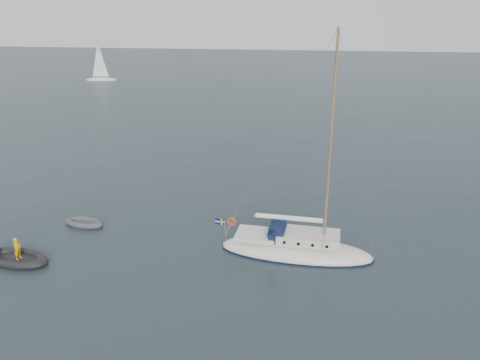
# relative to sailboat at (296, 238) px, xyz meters

# --- Properties ---
(ground) EXTENTS (300.00, 300.00, 0.00)m
(ground) POSITION_rel_sailboat_xyz_m (-3.01, -1.21, -1.01)
(ground) COLOR black
(ground) RESTS_ON ground
(sailboat) EXTENTS (9.38, 2.81, 13.36)m
(sailboat) POSITION_rel_sailboat_xyz_m (0.00, 0.00, 0.00)
(sailboat) COLOR beige
(sailboat) RESTS_ON ground
(dinghy) EXTENTS (2.86, 1.29, 0.41)m
(dinghy) POSITION_rel_sailboat_xyz_m (-14.17, 1.72, -0.83)
(dinghy) COLOR #4E4F53
(dinghy) RESTS_ON ground
(rib) EXTENTS (4.13, 1.88, 1.55)m
(rib) POSITION_rel_sailboat_xyz_m (-15.77, -3.41, -0.77)
(rib) COLOR black
(rib) RESTS_ON ground
(distant_yacht_c) EXTENTS (6.23, 3.33, 8.26)m
(distant_yacht_c) POSITION_rel_sailboat_xyz_m (-42.65, 66.45, 2.52)
(distant_yacht_c) COLOR silver
(distant_yacht_c) RESTS_ON ground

